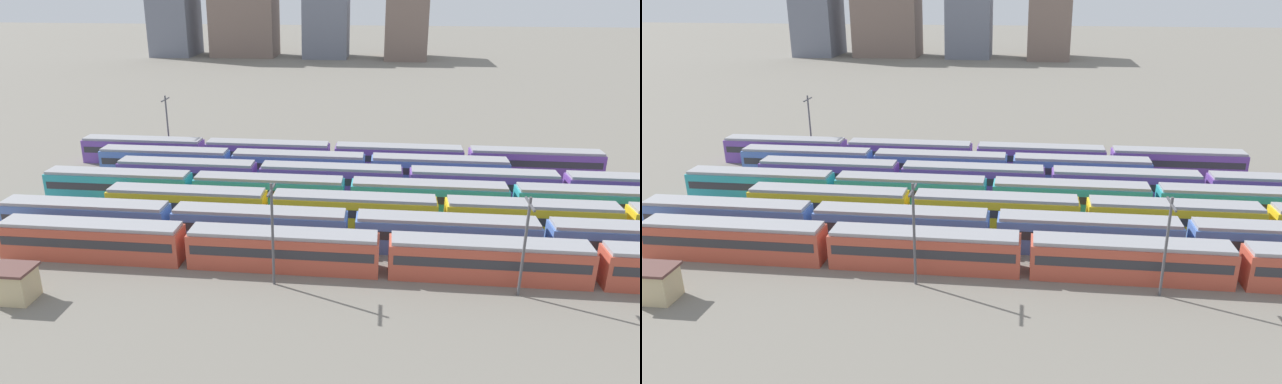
{
  "view_description": "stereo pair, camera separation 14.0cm",
  "coord_description": "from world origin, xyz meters",
  "views": [
    {
      "loc": [
        23.36,
        -48.52,
        25.75
      ],
      "look_at": [
        16.11,
        15.6,
        2.04
      ],
      "focal_mm": 32.43,
      "sensor_mm": 36.0,
      "label": 1
    },
    {
      "loc": [
        23.49,
        -48.51,
        25.75
      ],
      "look_at": [
        16.11,
        15.6,
        2.04
      ],
      "focal_mm": 32.43,
      "sensor_mm": 36.0,
      "label": 2
    }
  ],
  "objects": [
    {
      "name": "catenary_pole_0",
      "position": [
        35.53,
        -2.82,
        5.09
      ],
      "size": [
        0.24,
        3.2,
        9.12
      ],
      "color": "#4C4C51",
      "rests_on": "ground_plane"
    },
    {
      "name": "train_track_3",
      "position": [
        28.84,
        15.6,
        1.9
      ],
      "size": [
        93.6,
        3.06,
        3.75
      ],
      "color": "teal",
      "rests_on": "ground_plane"
    },
    {
      "name": "train_track_5",
      "position": [
        11.99,
        26.0,
        1.9
      ],
      "size": [
        55.8,
        3.06,
        3.75
      ],
      "color": "#4C70BC",
      "rests_on": "ground_plane"
    },
    {
      "name": "train_track_1",
      "position": [
        29.93,
        5.2,
        1.9
      ],
      "size": [
        93.6,
        3.06,
        3.75
      ],
      "color": "#4C70BC",
      "rests_on": "ground_plane"
    },
    {
      "name": "signal_hut",
      "position": [
        -7.35,
        -8.4,
        1.55
      ],
      "size": [
        3.6,
        3.0,
        3.04
      ],
      "color": "#C6B284",
      "rests_on": "ground_plane"
    },
    {
      "name": "train_track_6",
      "position": [
        16.13,
        31.2,
        1.9
      ],
      "size": [
        74.7,
        3.06,
        3.75
      ],
      "color": "#6B429E",
      "rests_on": "ground_plane"
    },
    {
      "name": "catenary_pole_1",
      "position": [
        -9.4,
        34.39,
        5.3
      ],
      "size": [
        0.24,
        3.2,
        9.53
      ],
      "color": "#4C4C51",
      "rests_on": "ground_plane"
    },
    {
      "name": "catenary_pole_2",
      "position": [
        14.07,
        -3.26,
        5.36
      ],
      "size": [
        0.24,
        3.2,
        9.63
      ],
      "color": "#4C4C51",
      "rests_on": "ground_plane"
    },
    {
      "name": "train_track_2",
      "position": [
        29.89,
        10.4,
        1.9
      ],
      "size": [
        74.7,
        3.06,
        3.75
      ],
      "color": "yellow",
      "rests_on": "ground_plane"
    },
    {
      "name": "distant_building_3",
      "position": [
        29.6,
        160.23,
        10.19
      ],
      "size": [
        14.19,
        20.82,
        20.38
      ],
      "primitive_type": "cube",
      "color": "#7A665B",
      "rests_on": "ground_plane"
    },
    {
      "name": "distant_building_2",
      "position": [
        2.06,
        160.23,
        16.46
      ],
      "size": [
        15.37,
        16.35,
        32.92
      ],
      "primitive_type": "cube",
      "color": "slate",
      "rests_on": "ground_plane"
    },
    {
      "name": "train_track_0",
      "position": [
        33.27,
        0.0,
        1.9
      ],
      "size": [
        93.6,
        3.06,
        3.75
      ],
      "color": "#BC4C38",
      "rests_on": "ground_plane"
    },
    {
      "name": "train_track_4",
      "position": [
        35.84,
        20.8,
        1.9
      ],
      "size": [
        93.6,
        3.06,
        3.75
      ],
      "color": "#6B429E",
      "rests_on": "ground_plane"
    },
    {
      "name": "ground_plane",
      "position": [
        0.0,
        15.6,
        0.0
      ],
      "size": [
        600.0,
        600.0,
        0.0
      ],
      "primitive_type": "plane",
      "color": "slate"
    }
  ]
}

